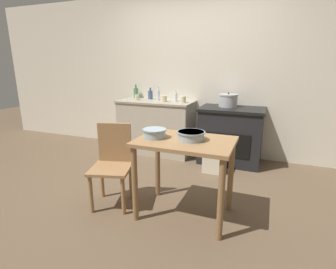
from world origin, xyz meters
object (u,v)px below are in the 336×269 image
stove (231,135)px  bottle_center_left (176,97)px  stock_pot (228,100)px  cup_center (164,99)px  mixing_bowl_large (191,135)px  chair (113,162)px  cup_center_right (183,99)px  bottle_left (158,95)px  mixing_bowl_small (155,133)px  flour_sack (213,160)px  work_table (185,154)px  cup_mid_right (137,98)px  bottle_far_left (150,95)px  bottle_mid_left (136,93)px

stove → bottle_center_left: (-0.92, 0.08, 0.52)m
stock_pot → cup_center: bearing=-174.3°
mixing_bowl_large → cup_center: cup_center is taller
chair → cup_center_right: (0.23, 1.65, 0.47)m
bottle_left → chair: bearing=-81.8°
stove → mixing_bowl_small: mixing_bowl_small is taller
flour_sack → mixing_bowl_small: bearing=-105.9°
work_table → bottle_left: bottle_left is taller
stove → mixing_bowl_small: bearing=-106.3°
cup_mid_right → chair: bearing=-70.8°
bottle_center_left → mixing_bowl_small: bearing=-76.3°
cup_center_right → bottle_center_left: bearing=144.6°
flour_sack → bottle_left: bottle_left is taller
chair → bottle_left: 1.89m
bottle_left → mixing_bowl_large: bearing=-57.7°
stove → cup_center: (-1.07, -0.03, 0.50)m
flour_sack → cup_center_right: size_ratio=3.39×
stock_pot → chair: bearing=-117.2°
chair → stock_pot: bearing=46.6°
cup_center_right → chair: bearing=-97.8°
stove → bottle_center_left: size_ratio=5.53×
cup_center_right → cup_mid_right: cup_center_right is taller
work_table → bottle_far_left: 2.18m
stock_pot → bottle_left: bottle_left is taller
chair → flour_sack: chair is taller
work_table → cup_mid_right: size_ratio=10.61×
flour_sack → bottle_mid_left: size_ratio=1.47×
chair → mixing_bowl_small: bearing=-15.1°
stove → work_table: 1.66m
stock_pot → bottle_far_left: (-1.32, 0.08, 0.02)m
bottle_left → cup_center_right: 0.51m
mixing_bowl_small → bottle_left: size_ratio=1.06×
stock_pot → bottle_far_left: 1.32m
work_table → mixing_bowl_large: mixing_bowl_large is taller
stove → bottle_center_left: bottle_center_left is taller
mixing_bowl_large → bottle_left: bearing=122.3°
stock_pot → bottle_mid_left: size_ratio=1.22×
flour_sack → cup_center_right: (-0.60, 0.45, 0.76)m
bottle_center_left → cup_center: bottle_center_left is taller
bottle_center_left → bottle_left: bearing=173.7°
flour_sack → cup_center: 1.28m
work_table → cup_center_right: (-0.56, 1.60, 0.29)m
mixing_bowl_large → bottle_left: (-1.10, 1.73, 0.13)m
stock_pot → mixing_bowl_small: bearing=-103.2°
work_table → bottle_mid_left: bearing=129.4°
stove → mixing_bowl_small: size_ratio=4.08×
work_table → mixing_bowl_large: (0.05, 0.02, 0.19)m
mixing_bowl_large → cup_mid_right: 2.12m
chair → bottle_left: bearing=82.0°
work_table → cup_center_right: 1.72m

